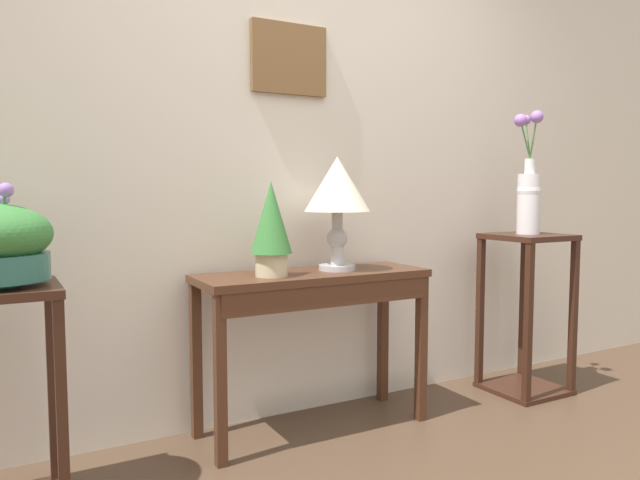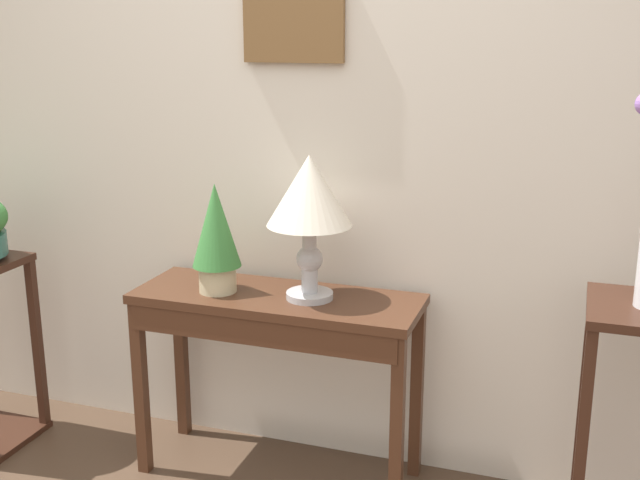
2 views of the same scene
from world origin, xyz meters
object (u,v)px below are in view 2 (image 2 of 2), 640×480
(table_lamp, at_px, (309,198))
(pedestal_stand_right, at_px, (639,437))
(potted_plant_on_console, at_px, (216,234))
(console_table, at_px, (275,326))

(table_lamp, relative_size, pedestal_stand_right, 0.60)
(potted_plant_on_console, bearing_deg, console_table, 3.66)
(table_lamp, height_order, potted_plant_on_console, table_lamp)
(console_table, xyz_separation_m, potted_plant_on_console, (-0.23, -0.01, 0.35))
(pedestal_stand_right, bearing_deg, potted_plant_on_console, 177.55)
(console_table, bearing_deg, pedestal_stand_right, -3.51)
(potted_plant_on_console, bearing_deg, pedestal_stand_right, -2.45)
(console_table, bearing_deg, table_lamp, 9.78)
(potted_plant_on_console, bearing_deg, table_lamp, 5.92)
(potted_plant_on_console, relative_size, pedestal_stand_right, 0.47)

